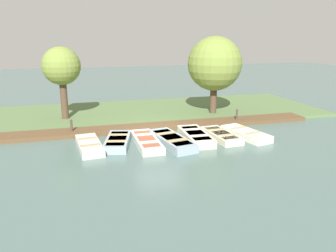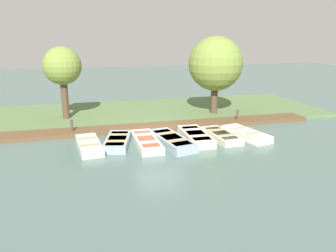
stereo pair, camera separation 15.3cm
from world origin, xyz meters
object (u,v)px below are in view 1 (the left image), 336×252
at_px(rowboat_1, 118,141).
at_px(rowboat_2, 146,141).
at_px(rowboat_5, 221,135).
at_px(mooring_post_near, 72,127).
at_px(rowboat_0, 89,145).
at_px(rowboat_4, 196,136).
at_px(rowboat_3, 172,140).
at_px(mooring_post_far, 237,116).
at_px(park_tree_left, 215,64).
at_px(park_tree_far_left, 61,67).
at_px(rowboat_6, 246,134).

bearing_deg(rowboat_1, rowboat_2, 89.87).
distance_m(rowboat_1, rowboat_5, 5.14).
distance_m(rowboat_1, mooring_post_near, 3.07).
relative_size(rowboat_0, rowboat_4, 0.95).
bearing_deg(mooring_post_near, rowboat_5, 70.45).
height_order(rowboat_3, mooring_post_near, mooring_post_near).
bearing_deg(rowboat_3, mooring_post_far, 110.08).
xyz_separation_m(mooring_post_near, park_tree_left, (-2.14, 8.78, 2.86)).
relative_size(rowboat_2, park_tree_far_left, 0.73).
xyz_separation_m(rowboat_2, park_tree_far_left, (-5.64, -3.80, 3.06)).
xyz_separation_m(rowboat_5, mooring_post_near, (-2.57, -7.23, 0.27)).
distance_m(mooring_post_far, park_tree_far_left, 10.63).
distance_m(rowboat_3, mooring_post_near, 5.39).
distance_m(rowboat_5, mooring_post_near, 7.68).
height_order(rowboat_5, park_tree_left, park_tree_left).
relative_size(rowboat_4, park_tree_left, 0.61).
bearing_deg(rowboat_6, rowboat_2, -104.45).
distance_m(rowboat_6, park_tree_far_left, 11.06).
bearing_deg(rowboat_2, mooring_post_near, -127.13).
bearing_deg(park_tree_left, mooring_post_near, -76.31).
relative_size(rowboat_1, mooring_post_far, 3.39).
distance_m(rowboat_0, rowboat_2, 2.64).
bearing_deg(park_tree_far_left, mooring_post_near, 7.10).
height_order(rowboat_5, rowboat_6, rowboat_6).
bearing_deg(rowboat_4, mooring_post_near, -110.50).
height_order(rowboat_3, park_tree_far_left, park_tree_far_left).
bearing_deg(park_tree_far_left, rowboat_5, 53.39).
height_order(rowboat_2, rowboat_4, rowboat_4).
bearing_deg(rowboat_2, park_tree_left, 130.76).
bearing_deg(rowboat_5, rowboat_1, -98.28).
height_order(rowboat_1, park_tree_left, park_tree_left).
xyz_separation_m(rowboat_0, rowboat_6, (0.27, 7.76, 0.01)).
bearing_deg(rowboat_5, rowboat_4, -98.40).
xyz_separation_m(rowboat_0, park_tree_left, (-4.56, 8.00, 3.12)).
bearing_deg(rowboat_1, park_tree_left, 136.82).
distance_m(rowboat_2, rowboat_5, 3.81).
distance_m(rowboat_4, mooring_post_far, 4.28).
height_order(rowboat_2, mooring_post_near, mooring_post_near).
bearing_deg(park_tree_far_left, mooring_post_far, 72.45).
bearing_deg(rowboat_2, rowboat_0, -93.24).
relative_size(rowboat_0, rowboat_5, 1.03).
distance_m(rowboat_5, park_tree_far_left, 9.97).
height_order(rowboat_0, rowboat_6, rowboat_6).
relative_size(rowboat_6, park_tree_left, 0.60).
xyz_separation_m(rowboat_1, mooring_post_near, (-2.23, -2.10, 0.25)).
relative_size(rowboat_2, rowboat_3, 0.95).
relative_size(rowboat_4, park_tree_far_left, 0.69).
distance_m(rowboat_5, rowboat_6, 1.32).
xyz_separation_m(rowboat_3, rowboat_4, (-0.36, 1.33, 0.00)).
bearing_deg(park_tree_far_left, rowboat_4, 48.52).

